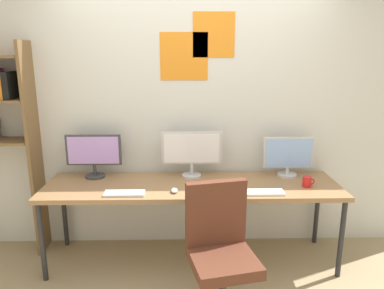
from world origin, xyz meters
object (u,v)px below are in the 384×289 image
(desk, at_px, (192,189))
(coffee_mug, at_px, (307,182))
(monitor_right, at_px, (288,155))
(keyboard_left, at_px, (124,193))
(computer_mouse, at_px, (174,190))
(monitor_left, at_px, (94,153))
(office_chair, at_px, (221,266))
(monitor_center, at_px, (192,151))
(keyboard_right, at_px, (261,192))

(desk, bearing_deg, coffee_mug, -4.27)
(monitor_right, bearing_deg, coffee_mug, -71.49)
(desk, distance_m, keyboard_left, 0.61)
(monitor_right, height_order, computer_mouse, monitor_right)
(desk, bearing_deg, monitor_left, 166.73)
(office_chair, xyz_separation_m, monitor_left, (-1.09, 0.95, 0.57))
(desk, relative_size, office_chair, 2.62)
(monitor_left, height_order, monitor_center, monitor_center)
(keyboard_right, bearing_deg, office_chair, -126.08)
(monitor_left, height_order, computer_mouse, monitor_left)
(office_chair, distance_m, monitor_right, 1.31)
(monitor_right, bearing_deg, keyboard_left, -163.15)
(desk, xyz_separation_m, keyboard_right, (0.56, -0.23, 0.06))
(monitor_left, relative_size, monitor_center, 0.91)
(office_chair, height_order, computer_mouse, office_chair)
(desk, xyz_separation_m, computer_mouse, (-0.15, -0.19, 0.06))
(monitor_center, bearing_deg, monitor_right, -0.00)
(keyboard_right, relative_size, computer_mouse, 3.98)
(desk, relative_size, monitor_right, 5.56)
(keyboard_left, bearing_deg, desk, 22.33)
(keyboard_right, relative_size, coffee_mug, 3.61)
(desk, bearing_deg, monitor_right, 13.27)
(monitor_center, bearing_deg, desk, -90.00)
(keyboard_right, height_order, computer_mouse, computer_mouse)
(desk, xyz_separation_m, monitor_center, (0.00, 0.21, 0.29))
(office_chair, distance_m, coffee_mug, 1.12)
(keyboard_left, distance_m, coffee_mug, 1.56)
(keyboard_left, xyz_separation_m, computer_mouse, (0.41, 0.04, 0.01))
(monitor_right, distance_m, computer_mouse, 1.14)
(monitor_right, bearing_deg, computer_mouse, -159.29)
(keyboard_left, bearing_deg, computer_mouse, 6.23)
(desk, xyz_separation_m, coffee_mug, (1.00, -0.07, 0.09))
(monitor_left, height_order, monitor_right, monitor_left)
(office_chair, height_order, coffee_mug, office_chair)
(coffee_mug, bearing_deg, monitor_left, 171.40)
(monitor_right, bearing_deg, monitor_left, -180.00)
(desk, relative_size, computer_mouse, 27.01)
(monitor_center, relative_size, monitor_right, 1.18)
(keyboard_left, bearing_deg, monitor_right, 16.85)
(keyboard_right, distance_m, computer_mouse, 0.71)
(office_chair, xyz_separation_m, keyboard_right, (0.37, 0.51, 0.35))
(monitor_right, xyz_separation_m, coffee_mug, (0.10, -0.29, -0.15))
(keyboard_left, bearing_deg, monitor_center, 38.30)
(computer_mouse, bearing_deg, monitor_center, 69.10)
(monitor_center, relative_size, computer_mouse, 5.75)
(monitor_right, distance_m, coffee_mug, 0.34)
(keyboard_right, bearing_deg, desk, 157.67)
(keyboard_left, height_order, computer_mouse, computer_mouse)
(desk, distance_m, monitor_center, 0.36)
(desk, bearing_deg, keyboard_right, -22.33)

